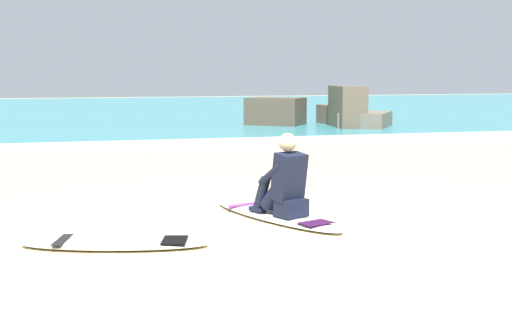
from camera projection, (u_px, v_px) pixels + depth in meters
The scene contains 7 objects.
ground_plane at pixel (304, 228), 7.79m from camera, with size 80.00×80.00×0.00m, color #CCB584.
sea at pixel (129, 111), 29.46m from camera, with size 80.00×28.00×0.10m, color teal.
breaking_foam at pixel (180, 143), 16.33m from camera, with size 80.00×0.90×0.11m, color white.
surfboard_main at pixel (276, 216), 8.28m from camera, with size 1.31×2.26×0.08m.
surfer_seated at pixel (284, 184), 8.09m from camera, with size 0.59×0.77×0.95m.
surfboard_spare_near at pixel (115, 243), 6.94m from camera, with size 1.92×0.99×0.08m.
rock_outcrop_distant at pixel (324, 114), 20.95m from camera, with size 4.30×3.48×1.29m.
Camera 1 is at (-2.49, -7.24, 1.72)m, focal length 49.58 mm.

